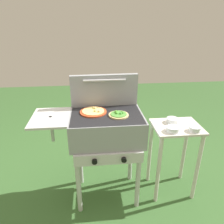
{
  "coord_description": "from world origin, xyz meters",
  "views": [
    {
      "loc": [
        -0.12,
        -1.68,
        1.66
      ],
      "look_at": [
        0.05,
        0.0,
        0.92
      ],
      "focal_mm": 33.91,
      "sensor_mm": 36.0,
      "label": 1
    }
  ],
  "objects_px": {
    "grill": "(105,129)",
    "topping_bowl_near": "(173,129)",
    "topping_bowl_middle": "(195,129)",
    "pizza_cheese": "(93,112)",
    "prep_table": "(174,145)",
    "pizza_veggie": "(119,114)",
    "topping_bowl_far": "(172,121)"
  },
  "relations": [
    {
      "from": "grill",
      "to": "topping_bowl_near",
      "type": "xyz_separation_m",
      "value": [
        0.59,
        -0.1,
        0.02
      ]
    },
    {
      "from": "topping_bowl_middle",
      "to": "pizza_cheese",
      "type": "bearing_deg",
      "value": 169.28
    },
    {
      "from": "prep_table",
      "to": "pizza_cheese",
      "type": "bearing_deg",
      "value": 176.16
    },
    {
      "from": "pizza_cheese",
      "to": "prep_table",
      "type": "xyz_separation_m",
      "value": [
        0.77,
        -0.05,
        -0.37
      ]
    },
    {
      "from": "grill",
      "to": "prep_table",
      "type": "xyz_separation_m",
      "value": [
        0.67,
        0.0,
        -0.22
      ]
    },
    {
      "from": "grill",
      "to": "pizza_cheese",
      "type": "relative_size",
      "value": 4.04
    },
    {
      "from": "topping_bowl_middle",
      "to": "topping_bowl_near",
      "type": "bearing_deg",
      "value": 175.77
    },
    {
      "from": "pizza_veggie",
      "to": "topping_bowl_far",
      "type": "relative_size",
      "value": 1.52
    },
    {
      "from": "grill",
      "to": "topping_bowl_middle",
      "type": "bearing_deg",
      "value": -8.05
    },
    {
      "from": "grill",
      "to": "pizza_veggie",
      "type": "distance_m",
      "value": 0.2
    },
    {
      "from": "grill",
      "to": "pizza_veggie",
      "type": "relative_size",
      "value": 5.56
    },
    {
      "from": "pizza_veggie",
      "to": "pizza_cheese",
      "type": "relative_size",
      "value": 0.73
    },
    {
      "from": "topping_bowl_near",
      "to": "topping_bowl_far",
      "type": "relative_size",
      "value": 1.01
    },
    {
      "from": "topping_bowl_far",
      "to": "grill",
      "type": "bearing_deg",
      "value": -173.39
    },
    {
      "from": "topping_bowl_far",
      "to": "topping_bowl_middle",
      "type": "xyz_separation_m",
      "value": [
        0.13,
        -0.19,
        0.0
      ]
    },
    {
      "from": "pizza_veggie",
      "to": "grill",
      "type": "bearing_deg",
      "value": 164.93
    },
    {
      "from": "pizza_cheese",
      "to": "prep_table",
      "type": "bearing_deg",
      "value": -3.84
    },
    {
      "from": "pizza_cheese",
      "to": "topping_bowl_near",
      "type": "xyz_separation_m",
      "value": [
        0.69,
        -0.15,
        -0.14
      ]
    },
    {
      "from": "topping_bowl_near",
      "to": "topping_bowl_middle",
      "type": "height_order",
      "value": "same"
    },
    {
      "from": "pizza_veggie",
      "to": "topping_bowl_middle",
      "type": "height_order",
      "value": "pizza_veggie"
    },
    {
      "from": "topping_bowl_far",
      "to": "topping_bowl_middle",
      "type": "relative_size",
      "value": 1.11
    },
    {
      "from": "pizza_cheese",
      "to": "prep_table",
      "type": "distance_m",
      "value": 0.86
    },
    {
      "from": "pizza_veggie",
      "to": "topping_bowl_near",
      "type": "height_order",
      "value": "pizza_veggie"
    },
    {
      "from": "grill",
      "to": "topping_bowl_far",
      "type": "xyz_separation_m",
      "value": [
        0.65,
        0.08,
        0.02
      ]
    },
    {
      "from": "pizza_cheese",
      "to": "pizza_veggie",
      "type": "bearing_deg",
      "value": -22.21
    },
    {
      "from": "grill",
      "to": "pizza_cheese",
      "type": "distance_m",
      "value": 0.19
    },
    {
      "from": "topping_bowl_near",
      "to": "topping_bowl_middle",
      "type": "bearing_deg",
      "value": -4.23
    },
    {
      "from": "pizza_cheese",
      "to": "topping_bowl_near",
      "type": "relative_size",
      "value": 2.07
    },
    {
      "from": "pizza_cheese",
      "to": "topping_bowl_middle",
      "type": "relative_size",
      "value": 2.32
    },
    {
      "from": "grill",
      "to": "topping_bowl_near",
      "type": "distance_m",
      "value": 0.6
    },
    {
      "from": "pizza_cheese",
      "to": "topping_bowl_middle",
      "type": "distance_m",
      "value": 0.91
    },
    {
      "from": "pizza_veggie",
      "to": "topping_bowl_near",
      "type": "bearing_deg",
      "value": -7.82
    }
  ]
}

